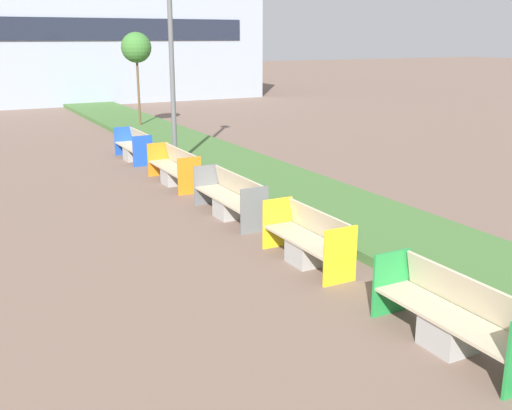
{
  "coord_description": "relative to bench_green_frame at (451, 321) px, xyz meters",
  "views": [
    {
      "loc": [
        -4.45,
        3.03,
        3.83
      ],
      "look_at": [
        0.9,
        13.14,
        0.6
      ],
      "focal_mm": 42.0,
      "sensor_mm": 36.0,
      "label": 1
    }
  ],
  "objects": [
    {
      "name": "bench_blue_frame",
      "position": [
        -0.0,
        13.61,
        -0.01
      ],
      "size": [
        0.65,
        2.11,
        0.94
      ],
      "color": "#9E9B96",
      "rests_on": "ground"
    },
    {
      "name": "bench_orange_frame",
      "position": [
        0.0,
        9.95,
        0.0
      ],
      "size": [
        0.65,
        2.42,
        0.94
      ],
      "color": "#9E9B96",
      "rests_on": "ground"
    },
    {
      "name": "planter_grass_strip",
      "position": [
        2.26,
        4.06,
        -0.28
      ],
      "size": [
        2.8,
        120.0,
        0.18
      ],
      "color": "#426B33",
      "rests_on": "ground"
    },
    {
      "name": "building_backdrop",
      "position": [
        3.06,
        33.89,
        3.47
      ],
      "size": [
        21.03,
        7.85,
        7.69
      ],
      "color": "#939EAD",
      "rests_on": "ground"
    },
    {
      "name": "bench_grey_frame",
      "position": [
        0.0,
        6.48,
        0.0
      ],
      "size": [
        0.65,
        2.47,
        0.94
      ],
      "color": "#9E9B96",
      "rests_on": "ground"
    },
    {
      "name": "sapling_tree_far",
      "position": [
        2.21,
        20.07,
        2.99
      ],
      "size": [
        1.25,
        1.25,
        4.01
      ],
      "color": "brown",
      "rests_on": "ground"
    },
    {
      "name": "bench_yellow_frame",
      "position": [
        -0.0,
        3.34,
        -0.01
      ],
      "size": [
        0.65,
        2.04,
        0.94
      ],
      "color": "#9E9B96",
      "rests_on": "ground"
    },
    {
      "name": "street_lamp_post",
      "position": [
        0.61,
        11.51,
        3.41
      ],
      "size": [
        0.24,
        0.44,
        6.82
      ],
      "color": "#56595B",
      "rests_on": "ground"
    },
    {
      "name": "bench_green_frame",
      "position": [
        0.0,
        0.0,
        0.0
      ],
      "size": [
        0.65,
        2.29,
        0.94
      ],
      "color": "#9E9B96",
      "rests_on": "ground"
    }
  ]
}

